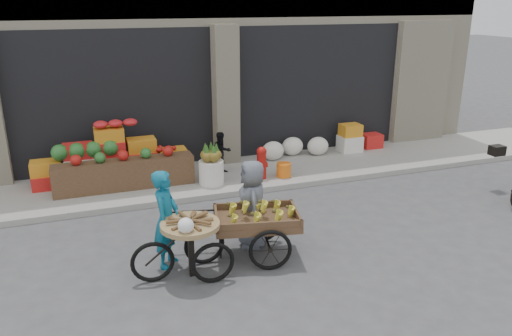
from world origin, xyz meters
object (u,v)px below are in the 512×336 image
object	(u,v)px
fire_hydrant	(261,161)
banana_cart	(253,217)
orange_bucket	(284,170)
pineapple_bin	(211,172)
tricycle_cart	(190,240)
seated_person	(222,153)
vendor_grey	(252,204)
vendor_woman	(166,219)

from	to	relation	value
fire_hydrant	banana_cart	distance (m)	3.23
orange_bucket	banana_cart	size ratio (longest dim) A/B	0.14
pineapple_bin	tricycle_cart	size ratio (longest dim) A/B	0.36
pineapple_bin	seated_person	distance (m)	0.75
tricycle_cart	pineapple_bin	bearing A→B (deg)	72.01
pineapple_bin	orange_bucket	size ratio (longest dim) A/B	1.62
orange_bucket	pineapple_bin	bearing A→B (deg)	176.42
fire_hydrant	tricycle_cart	world-z (taller)	tricycle_cart
banana_cart	vendor_grey	world-z (taller)	vendor_grey
pineapple_bin	orange_bucket	distance (m)	1.61
vendor_woman	vendor_grey	bearing A→B (deg)	-54.74
orange_bucket	seated_person	distance (m)	1.42
orange_bucket	tricycle_cart	world-z (taller)	tricycle_cart
seated_person	banana_cart	distance (m)	3.67
seated_person	banana_cart	bearing A→B (deg)	-108.50
fire_hydrant	vendor_woman	world-z (taller)	vendor_woman
vendor_grey	banana_cart	bearing A→B (deg)	-5.74
seated_person	vendor_woman	world-z (taller)	vendor_woman
orange_bucket	seated_person	bearing A→B (deg)	149.74
pineapple_bin	seated_person	bearing A→B (deg)	56.31
seated_person	banana_cart	world-z (taller)	seated_person
banana_cart	tricycle_cart	world-z (taller)	tricycle_cart
fire_hydrant	pineapple_bin	bearing A→B (deg)	177.40
vendor_woman	tricycle_cart	distance (m)	0.53
pineapple_bin	tricycle_cart	xyz separation A→B (m)	(-1.18, -3.27, 0.20)
tricycle_cart	vendor_grey	bearing A→B (deg)	29.70
orange_bucket	vendor_grey	xyz separation A→B (m)	(-1.63, -2.56, 0.45)
fire_hydrant	orange_bucket	xyz separation A→B (m)	(0.50, -0.05, -0.23)
orange_bucket	vendor_grey	distance (m)	3.07
tricycle_cart	banana_cart	bearing A→B (deg)	15.12
seated_person	vendor_grey	bearing A→B (deg)	-107.55
seated_person	fire_hydrant	bearing A→B (deg)	-52.88
banana_cart	vendor_grey	distance (m)	0.38
vendor_grey	pineapple_bin	bearing A→B (deg)	-169.66
vendor_woman	vendor_grey	world-z (taller)	vendor_woman
orange_bucket	tricycle_cart	size ratio (longest dim) A/B	0.22
pineapple_bin	banana_cart	bearing A→B (deg)	-92.68
orange_bucket	banana_cart	world-z (taller)	banana_cart
orange_bucket	vendor_woman	xyz separation A→B (m)	(-3.03, -2.74, 0.48)
pineapple_bin	vendor_woman	bearing A→B (deg)	-116.78
seated_person	tricycle_cart	xyz separation A→B (m)	(-1.58, -3.87, -0.02)
banana_cart	vendor_grey	xyz separation A→B (m)	(0.11, 0.36, 0.06)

